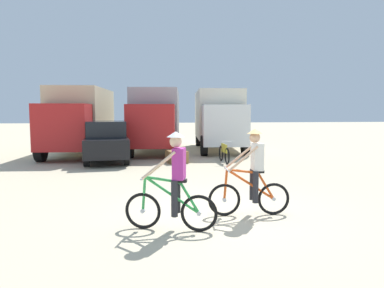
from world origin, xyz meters
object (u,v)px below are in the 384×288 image
(bicycle_spare, at_px, (224,153))
(cyclist_orange_shirt, at_px, (174,185))
(box_truck_grey_hauler, at_px, (156,117))
(supply_crate, at_px, (177,157))
(box_truck_tan_camper, at_px, (80,117))
(box_truck_cream_rv, at_px, (219,117))
(cyclist_cowboy_hat, at_px, (252,176))
(sedan_parked, at_px, (107,141))

(bicycle_spare, bearing_deg, cyclist_orange_shirt, -108.33)
(box_truck_grey_hauler, xyz_separation_m, supply_crate, (0.77, -4.39, -1.62))
(box_truck_tan_camper, distance_m, box_truck_cream_rv, 7.49)
(box_truck_tan_camper, xyz_separation_m, cyclist_orange_shirt, (3.90, -12.14, -1.03))
(cyclist_cowboy_hat, bearing_deg, box_truck_cream_rv, 81.77)
(cyclist_cowboy_hat, bearing_deg, box_truck_grey_hauler, 98.13)
(sedan_parked, distance_m, cyclist_orange_shirt, 9.49)
(box_truck_grey_hauler, distance_m, cyclist_orange_shirt, 12.93)
(box_truck_grey_hauler, relative_size, box_truck_cream_rv, 1.00)
(box_truck_grey_hauler, bearing_deg, cyclist_orange_shirt, -89.82)
(box_truck_tan_camper, bearing_deg, sedan_parked, -60.75)
(box_truck_cream_rv, distance_m, cyclist_orange_shirt, 13.78)
(box_truck_tan_camper, relative_size, box_truck_grey_hauler, 0.99)
(box_truck_tan_camper, relative_size, cyclist_cowboy_hat, 3.78)
(sedan_parked, relative_size, cyclist_orange_shirt, 2.40)
(sedan_parked, xyz_separation_m, supply_crate, (2.99, -0.72, -0.63))
(box_truck_grey_hauler, bearing_deg, supply_crate, -80.02)
(box_truck_grey_hauler, height_order, box_truck_cream_rv, same)
(box_truck_tan_camper, relative_size, box_truck_cream_rv, 0.99)
(bicycle_spare, relative_size, supply_crate, 1.78)
(box_truck_cream_rv, relative_size, bicycle_spare, 4.00)
(bicycle_spare, bearing_deg, box_truck_tan_camper, 149.67)
(cyclist_orange_shirt, bearing_deg, box_truck_cream_rv, 75.20)
(cyclist_cowboy_hat, height_order, bicycle_spare, cyclist_cowboy_hat)
(box_truck_grey_hauler, height_order, supply_crate, box_truck_grey_hauler)
(box_truck_cream_rv, bearing_deg, bicycle_spare, -98.73)
(sedan_parked, distance_m, supply_crate, 3.14)
(box_truck_tan_camper, xyz_separation_m, supply_crate, (4.63, -3.64, -1.62))
(bicycle_spare, bearing_deg, box_truck_grey_hauler, 120.96)
(box_truck_grey_hauler, relative_size, supply_crate, 7.16)
(bicycle_spare, xyz_separation_m, supply_crate, (-2.01, 0.24, -0.14))
(supply_crate, bearing_deg, cyclist_orange_shirt, -94.92)
(cyclist_orange_shirt, relative_size, bicycle_spare, 1.05)
(box_truck_tan_camper, bearing_deg, box_truck_cream_rv, 8.78)
(box_truck_grey_hauler, height_order, cyclist_orange_shirt, box_truck_grey_hauler)
(box_truck_tan_camper, xyz_separation_m, cyclist_cowboy_hat, (5.59, -11.40, -1.03))
(cyclist_orange_shirt, height_order, bicycle_spare, cyclist_orange_shirt)
(cyclist_orange_shirt, bearing_deg, sedan_parked, 103.78)
(sedan_parked, bearing_deg, box_truck_grey_hauler, 58.83)
(cyclist_cowboy_hat, relative_size, bicycle_spare, 1.05)
(box_truck_cream_rv, relative_size, cyclist_orange_shirt, 3.81)
(sedan_parked, height_order, cyclist_orange_shirt, cyclist_orange_shirt)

